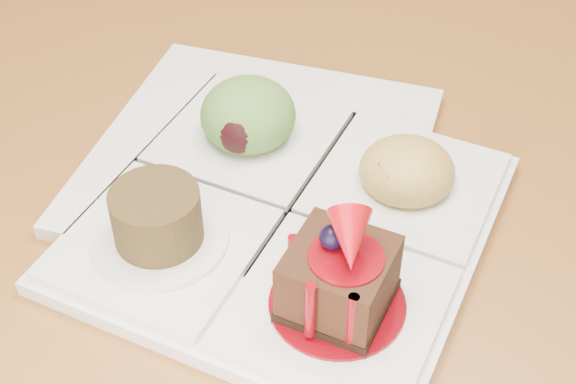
# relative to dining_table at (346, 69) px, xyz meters

# --- Properties ---
(dining_table) EXTENTS (1.00, 1.80, 0.75)m
(dining_table) POSITION_rel_dining_table_xyz_m (0.00, 0.00, 0.00)
(dining_table) COLOR #935C26
(dining_table) RESTS_ON ground
(sampler_plate) EXTENTS (0.32, 0.32, 0.10)m
(sampler_plate) POSITION_rel_dining_table_xyz_m (0.02, -0.31, 0.09)
(sampler_plate) COLOR silver
(sampler_plate) RESTS_ON dining_table
(second_plate) EXTENTS (0.26, 0.26, 0.01)m
(second_plate) POSITION_rel_dining_table_xyz_m (-0.02, -0.25, 0.07)
(second_plate) COLOR silver
(second_plate) RESTS_ON dining_table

